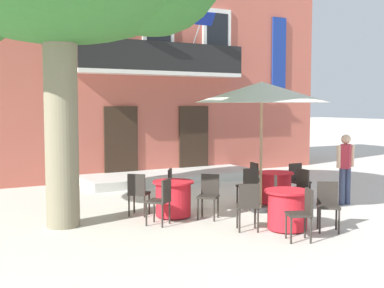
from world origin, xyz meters
name	(u,v)px	position (x,y,z in m)	size (l,w,h in m)	color
ground_plane	(237,204)	(0.00, 0.00, 0.00)	(120.00, 120.00, 0.00)	beige
building_facade	(134,65)	(0.31, 6.99, 3.75)	(13.00, 5.09, 7.50)	#BC5B4C
entrance_step_platform	(172,177)	(0.31, 4.02, 0.12)	(5.56, 1.95, 0.25)	silver
cafe_table_near_tree	(275,188)	(0.83, -0.39, 0.39)	(0.86, 0.86, 0.76)	red
cafe_chair_near_tree_0	(299,186)	(0.91, -1.14, 0.53)	(0.40, 0.40, 0.91)	#2D2823
cafe_chair_near_tree_1	(298,179)	(1.58, -0.33, 0.53)	(0.41, 0.41, 0.91)	#2D2823
cafe_chair_near_tree_2	(258,178)	(0.88, 0.36, 0.53)	(0.46, 0.46, 0.91)	#2D2823
cafe_chair_near_tree_3	(249,184)	(0.08, -0.37, 0.53)	(0.45, 0.45, 0.91)	#2D2823
cafe_table_middle	(173,198)	(-1.90, -0.43, 0.39)	(0.86, 0.86, 0.76)	red
cafe_chair_middle_0	(138,191)	(-2.52, 0.00, 0.53)	(0.56, 0.56, 0.91)	#2D2823
cafe_chair_middle_1	(161,199)	(-2.43, -0.97, 0.53)	(0.56, 0.56, 0.91)	#2D2823
cafe_chair_middle_2	(209,193)	(-1.31, -0.91, 0.53)	(0.57, 0.57, 0.91)	#2D2823
cafe_chair_middle_3	(175,186)	(-1.53, 0.23, 0.53)	(0.56, 0.56, 0.91)	#2D2823
cafe_table_front	(287,209)	(-0.52, -2.45, 0.39)	(0.86, 0.86, 0.76)	red
cafe_chair_front_0	(248,203)	(-1.23, -2.18, 0.53)	(0.54, 0.54, 0.91)	#2D2823
cafe_chair_front_1	(303,211)	(-0.78, -3.16, 0.53)	(0.53, 0.53, 0.91)	#2D2823
cafe_chair_front_2	(328,203)	(0.12, -2.84, 0.53)	(0.56, 0.56, 0.91)	#2D2823
cafe_chair_front_3	(281,195)	(-0.15, -1.80, 0.53)	(0.56, 0.56, 0.91)	#2D2823
cafe_umbrella	(262,93)	(0.03, -0.89, 2.61)	(2.90, 2.90, 2.85)	#997A56
pedestrian_near_entrance	(345,165)	(2.22, -1.24, 0.94)	(0.53, 0.38, 1.66)	#384260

